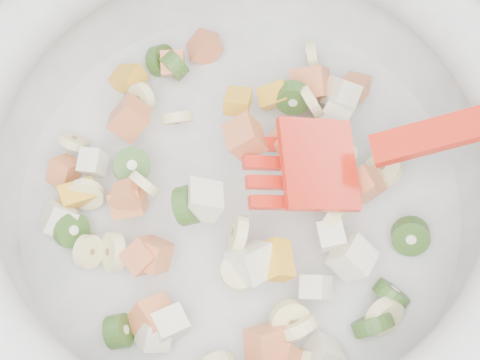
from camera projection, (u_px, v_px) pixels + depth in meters
counter at (279, 282)px, 0.99m from camera, size 2.00×0.60×0.90m
mixing_bowl at (240, 172)px, 0.50m from camera, size 0.45×0.41×0.15m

